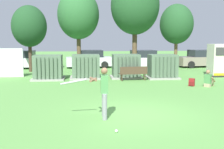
{
  "coord_description": "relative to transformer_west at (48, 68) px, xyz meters",
  "views": [
    {
      "loc": [
        -1.7,
        -9.64,
        2.73
      ],
      "look_at": [
        -0.42,
        3.5,
        1.0
      ],
      "focal_mm": 44.84,
      "sensor_mm": 36.0,
      "label": 1
    }
  ],
  "objects": [
    {
      "name": "ground_plane",
      "position": [
        4.11,
        -8.89,
        -0.79
      ],
      "size": [
        96.0,
        96.0,
        0.0
      ],
      "primitive_type": "plane",
      "color": "#5B9947"
    },
    {
      "name": "transformer_west",
      "position": [
        0.0,
        0.0,
        0.0
      ],
      "size": [
        2.1,
        1.7,
        1.62
      ],
      "color": "#9E9B93",
      "rests_on": "ground"
    },
    {
      "name": "transformer_mid_west",
      "position": [
        2.47,
        0.29,
        0.0
      ],
      "size": [
        2.1,
        1.7,
        1.62
      ],
      "color": "#9E9B93",
      "rests_on": "ground"
    },
    {
      "name": "transformer_mid_east",
      "position": [
        5.19,
        0.31,
        0.0
      ],
      "size": [
        2.1,
        1.7,
        1.62
      ],
      "color": "#9E9B93",
      "rests_on": "ground"
    },
    {
      "name": "transformer_east",
      "position": [
        7.63,
        -0.13,
        0.0
      ],
      "size": [
        2.1,
        1.7,
        1.62
      ],
      "color": "#9E9B93",
      "rests_on": "ground"
    },
    {
      "name": "generator_enclosure",
      "position": [
        12.02,
        0.6,
        0.35
      ],
      "size": [
        1.6,
        1.4,
        2.3
      ],
      "color": "#262626",
      "rests_on": "ground"
    },
    {
      "name": "park_bench",
      "position": [
        5.5,
        -0.97,
        -0.25
      ],
      "size": [
        1.83,
        0.56,
        0.92
      ],
      "color": "#4C3828",
      "rests_on": "ground"
    },
    {
      "name": "batter",
      "position": [
        3.0,
        -9.2,
        0.19
      ],
      "size": [
        1.6,
        0.72,
        1.74
      ],
      "color": "gray",
      "rests_on": "ground"
    },
    {
      "name": "sports_ball",
      "position": [
        3.29,
        -10.74,
        -0.74
      ],
      "size": [
        0.09,
        0.09,
        0.09
      ],
      "primitive_type": "sphere",
      "color": "white",
      "rests_on": "ground"
    },
    {
      "name": "seated_spectator",
      "position": [
        9.32,
        -3.6,
        -0.41
      ],
      "size": [
        0.75,
        0.72,
        0.96
      ],
      "color": "tan",
      "rests_on": "ground"
    },
    {
      "name": "backpack",
      "position": [
        8.46,
        -3.31,
        -0.57
      ],
      "size": [
        0.38,
        0.37,
        0.44
      ],
      "color": "maroon",
      "rests_on": "ground"
    },
    {
      "name": "tree_left",
      "position": [
        -1.98,
        4.57,
        2.85
      ],
      "size": [
        2.78,
        2.78,
        5.3
      ],
      "color": "#4C3828",
      "rests_on": "ground"
    },
    {
      "name": "tree_center_left",
      "position": [
        1.89,
        6.26,
        3.93
      ],
      "size": [
        3.6,
        3.6,
        6.88
      ],
      "color": "brown",
      "rests_on": "ground"
    },
    {
      "name": "tree_center_right",
      "position": [
        6.73,
        5.57,
        4.65
      ],
      "size": [
        4.15,
        4.15,
        7.93
      ],
      "color": "brown",
      "rests_on": "ground"
    },
    {
      "name": "tree_right",
      "position": [
        10.71,
        6.44,
        3.17
      ],
      "size": [
        3.02,
        3.02,
        5.77
      ],
      "color": "brown",
      "rests_on": "ground"
    },
    {
      "name": "parked_car_leftmost",
      "position": [
        -3.28,
        7.09,
        -0.04
      ],
      "size": [
        4.23,
        1.98,
        1.62
      ],
      "color": "silver",
      "rests_on": "ground"
    },
    {
      "name": "parked_car_left_of_center",
      "position": [
        2.85,
        7.24,
        -0.04
      ],
      "size": [
        4.33,
        2.2,
        1.62
      ],
      "color": "silver",
      "rests_on": "ground"
    },
    {
      "name": "parked_car_right_of_center",
      "position": [
        7.63,
        6.64,
        -0.04
      ],
      "size": [
        4.36,
        2.26,
        1.62
      ],
      "color": "silver",
      "rests_on": "ground"
    },
    {
      "name": "parked_car_rightmost",
      "position": [
        13.23,
        6.88,
        -0.04
      ],
      "size": [
        4.38,
        2.31,
        1.62
      ],
      "color": "gray",
      "rests_on": "ground"
    }
  ]
}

